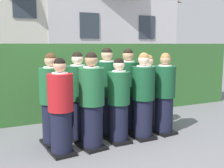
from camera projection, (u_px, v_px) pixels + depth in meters
ground_plane at (118, 142)px, 4.97m from camera, size 60.00×60.00×0.00m
student_in_red_blazer at (61, 109)px, 4.35m from camera, size 0.41×0.48×1.58m
student_front_row_1 at (92, 103)px, 4.59m from camera, size 0.45×0.55×1.66m
student_front_row_2 at (119, 103)px, 4.90m from camera, size 0.40×0.49×1.55m
student_front_row_3 at (143, 98)px, 5.11m from camera, size 0.43×0.47×1.63m
student_front_row_4 at (164, 96)px, 5.39m from camera, size 0.43×0.50×1.62m
student_rear_row_0 at (52, 102)px, 4.78m from camera, size 0.43×0.53×1.64m
student_rear_row_1 at (78, 98)px, 5.05m from camera, size 0.43×0.54×1.66m
student_rear_row_2 at (107, 94)px, 5.28m from camera, size 0.45×0.56×1.73m
student_rear_row_3 at (128, 92)px, 5.52m from camera, size 0.44×0.49×1.71m
student_rear_row_4 at (148, 93)px, 5.78m from camera, size 0.42×0.52×1.57m
hedge at (79, 80)px, 6.78m from camera, size 9.15×0.70×1.80m
school_building_annex at (105, 17)px, 13.77m from camera, size 6.95×3.42×6.13m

